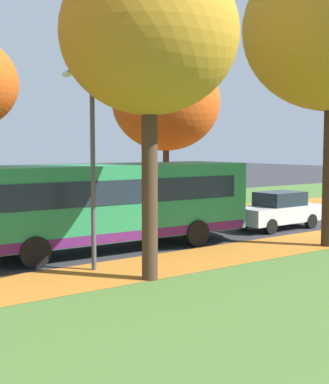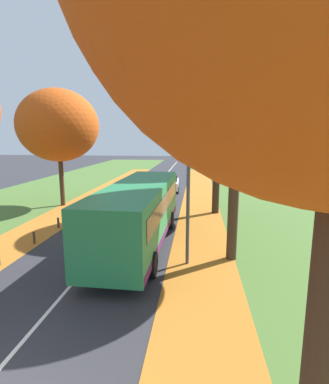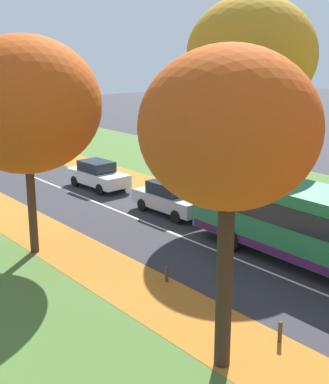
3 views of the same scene
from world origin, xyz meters
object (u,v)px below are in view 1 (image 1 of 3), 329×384
Objects in this scene: tree_right_near at (149,35)px; car_silver_lead at (278,210)px; bollard_sixth at (95,220)px; bus at (110,202)px; streetlamp_right at (87,142)px; bollard_fifth at (41,225)px; tree_left_mid at (166,102)px.

tree_right_near reaches higher than car_silver_lead.
bollard_sixth is 0.14× the size of car_silver_lead.
bus is 2.47× the size of car_silver_lead.
tree_right_near reaches higher than streetlamp_right.
tree_right_near is 14.69× the size of bollard_fifth.
tree_left_mid reaches higher than bollard_fifth.
bollard_fifth is (2.32, -8.22, -5.67)m from tree_left_mid.
car_silver_lead is at bearing 49.18° from bollard_sixth.
tree_left_mid is 0.99× the size of tree_right_near.
streetlamp_right reaches higher than car_silver_lead.
bollard_fifth is at bearing 175.05° from tree_right_near.
bollard_sixth is at bearing 160.15° from tree_right_near.
bollard_sixth is at bearing -67.63° from tree_left_mid.
tree_left_mid reaches higher than streetlamp_right.
streetlamp_right is 1.42× the size of car_silver_lead.
tree_left_mid is 14.06× the size of bollard_sixth.
streetlamp_right reaches higher than bollard_sixth.
bollard_fifth is at bearing -74.27° from tree_left_mid.
bollard_sixth is (-9.36, 3.38, -6.22)m from tree_right_near.
bollard_fifth is 0.97× the size of bollard_sixth.
tree_right_near is 3.62m from streetlamp_right.
tree_right_near reaches higher than bus.
bollard_fifth is 0.06× the size of bus.
tree_left_mid is 14.78m from tree_right_near.
tree_left_mid is 10.26m from bollard_fifth.
bollard_sixth is 0.06× the size of bus.
car_silver_lead is (-4.04, 9.54, -5.72)m from tree_right_near.
bollard_fifth is 0.14× the size of car_silver_lead.
tree_right_near reaches higher than bollard_sixth.
tree_left_mid reaches higher than bollard_sixth.
bollard_fifth is at bearing -90.26° from bollard_sixth.
tree_right_near reaches higher than tree_left_mid.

